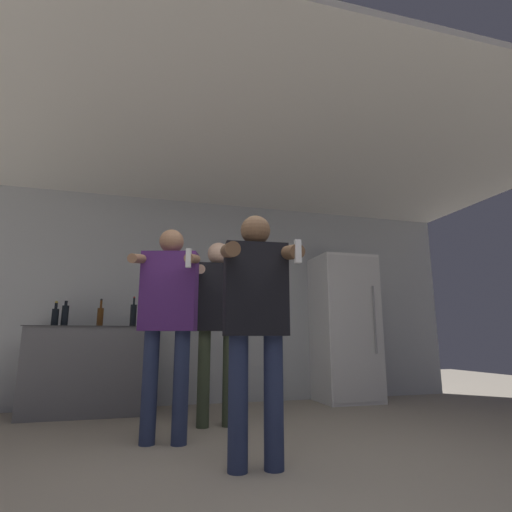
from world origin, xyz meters
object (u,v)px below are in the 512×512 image
object	(u,v)px
refrigerator	(345,327)
person_spectator_back	(218,310)
bottle_amber_bourbon	(133,315)
bottle_short_whiskey	(100,316)
bottle_green_wine	(65,315)
bottle_tall_gin	(143,319)
person_woman_foreground	(256,311)
person_man_side	(168,310)
bottle_clear_vodka	(55,316)

from	to	relation	value
refrigerator	person_spectator_back	distance (m)	2.10
bottle_amber_bourbon	bottle_short_whiskey	xyz separation A→B (m)	(-0.34, -0.00, -0.02)
person_spectator_back	bottle_green_wine	bearing A→B (deg)	148.57
refrigerator	bottle_amber_bourbon	xyz separation A→B (m)	(-2.63, -0.08, 0.12)
bottle_tall_gin	person_woman_foreground	xyz separation A→B (m)	(0.71, -2.18, -0.04)
bottle_tall_gin	person_woman_foreground	size ratio (longest dim) A/B	0.14
bottle_short_whiskey	person_man_side	bearing A→B (deg)	-65.32
refrigerator	bottle_clear_vodka	distance (m)	3.43
bottle_amber_bourbon	bottle_short_whiskey	size ratio (longest dim) A/B	1.11
refrigerator	bottle_short_whiskey	distance (m)	2.98
person_woman_foreground	refrigerator	bearing A→B (deg)	51.13
bottle_clear_vodka	person_man_side	bearing A→B (deg)	-52.12
bottle_short_whiskey	person_woman_foreground	bearing A→B (deg)	-62.00
refrigerator	person_woman_foreground	distance (m)	2.90
bottle_clear_vodka	bottle_short_whiskey	bearing A→B (deg)	-0.00
person_spectator_back	bottle_amber_bourbon	bearing A→B (deg)	130.99
bottle_amber_bourbon	bottle_short_whiskey	bearing A→B (deg)	-180.00
refrigerator	bottle_clear_vodka	size ratio (longest dim) A/B	6.99
refrigerator	bottle_amber_bourbon	bearing A→B (deg)	-178.32
bottle_clear_vodka	person_spectator_back	size ratio (longest dim) A/B	0.15
bottle_clear_vodka	person_spectator_back	distance (m)	1.82
person_woman_foreground	person_spectator_back	distance (m)	1.28
bottle_clear_vodka	bottle_short_whiskey	xyz separation A→B (m)	(0.45, -0.00, 0.01)
refrigerator	bottle_short_whiskey	bearing A→B (deg)	-178.51
bottle_tall_gin	bottle_green_wine	bearing A→B (deg)	180.00
bottle_green_wine	person_man_side	distance (m)	1.73
person_woman_foreground	bottle_clear_vodka	bearing A→B (deg)	126.40
bottle_tall_gin	bottle_clear_vodka	bearing A→B (deg)	180.00
refrigerator	person_man_side	xyz separation A→B (m)	(-2.33, -1.48, 0.08)
bottle_short_whiskey	person_man_side	world-z (taller)	person_man_side
bottle_amber_bourbon	bottle_tall_gin	world-z (taller)	bottle_amber_bourbon
bottle_amber_bourbon	bottle_short_whiskey	world-z (taller)	bottle_amber_bourbon
bottle_clear_vodka	person_woman_foreground	world-z (taller)	person_woman_foreground
refrigerator	bottle_amber_bourbon	size ratio (longest dim) A/B	5.53
person_spectator_back	refrigerator	bearing A→B (deg)	28.08
bottle_amber_bourbon	bottle_tall_gin	bearing A→B (deg)	-0.00
refrigerator	bottle_green_wine	size ratio (longest dim) A/B	6.35
bottle_clear_vodka	bottle_green_wine	distance (m)	0.10
bottle_amber_bourbon	bottle_tall_gin	size ratio (longest dim) A/B	1.53
person_woman_foreground	person_man_side	size ratio (longest dim) A/B	0.96
bottle_short_whiskey	person_woman_foreground	size ratio (longest dim) A/B	0.19
bottle_amber_bourbon	person_man_side	xyz separation A→B (m)	(0.30, -1.41, -0.03)
bottle_green_wine	person_woman_foreground	distance (m)	2.65
bottle_clear_vodka	bottle_tall_gin	xyz separation A→B (m)	(0.90, -0.00, -0.02)
person_man_side	bottle_short_whiskey	bearing A→B (deg)	114.68
bottle_clear_vodka	bottle_amber_bourbon	size ratio (longest dim) A/B	0.79
bottle_short_whiskey	bottle_green_wine	bearing A→B (deg)	180.00
bottle_tall_gin	person_woman_foreground	bearing A→B (deg)	-72.04
person_woman_foreground	bottle_short_whiskey	bearing A→B (deg)	118.00
bottle_clear_vodka	person_man_side	xyz separation A→B (m)	(1.09, -1.41, -0.01)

